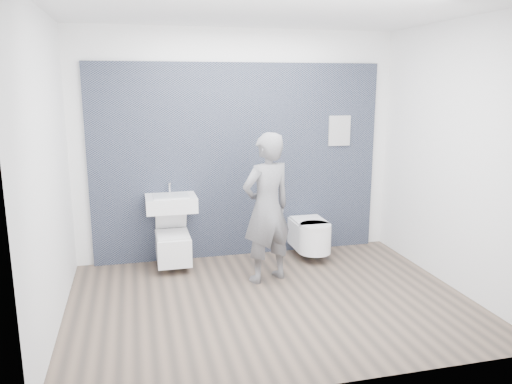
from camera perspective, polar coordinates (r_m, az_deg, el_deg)
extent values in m
plane|color=brown|center=(5.18, 1.64, -12.29)|extent=(4.00, 4.00, 0.00)
plane|color=white|center=(6.21, -2.01, 5.34)|extent=(4.00, 0.00, 4.00)
plane|color=white|center=(3.37, 8.63, -0.77)|extent=(4.00, 0.00, 4.00)
plane|color=white|center=(4.65, -22.75, 2.01)|extent=(0.00, 3.00, 3.00)
plane|color=white|center=(5.64, 21.76, 3.75)|extent=(0.00, 3.00, 3.00)
plane|color=white|center=(4.75, 1.86, 20.12)|extent=(4.00, 4.00, 0.00)
cube|color=black|center=(6.50, -1.86, -7.03)|extent=(3.60, 0.06, 2.40)
cube|color=white|center=(5.93, -9.68, -1.28)|extent=(0.58, 0.44, 0.18)
cube|color=silver|center=(5.89, -9.70, -0.52)|extent=(0.41, 0.29, 0.03)
cylinder|color=silver|center=(6.05, -9.86, 0.55)|extent=(0.02, 0.02, 0.15)
cylinder|color=silver|center=(5.99, -9.84, 1.04)|extent=(0.02, 0.10, 0.02)
cylinder|color=silver|center=(6.15, -9.78, -2.17)|extent=(0.04, 0.04, 0.12)
cube|color=white|center=(6.01, -9.46, -6.31)|extent=(0.39, 0.56, 0.33)
cylinder|color=silver|center=(5.93, -9.47, -5.08)|extent=(0.28, 0.28, 0.03)
cube|color=white|center=(5.92, -9.48, -4.83)|extent=(0.37, 0.45, 0.02)
cube|color=white|center=(6.03, -9.68, -2.66)|extent=(0.37, 0.22, 0.36)
cube|color=silver|center=(6.29, -9.60, -6.66)|extent=(0.10, 0.06, 0.08)
cube|color=white|center=(6.39, 5.97, -4.77)|extent=(0.40, 0.47, 0.34)
cylinder|color=white|center=(6.18, 6.71, -5.39)|extent=(0.40, 0.40, 0.34)
cube|color=white|center=(6.31, 6.11, -3.27)|extent=(0.38, 0.45, 0.03)
cylinder|color=white|center=(6.11, 6.82, -3.81)|extent=(0.38, 0.38, 0.03)
cube|color=silver|center=(6.61, 5.34, -5.33)|extent=(0.11, 0.06, 0.08)
cube|color=silver|center=(6.84, 9.05, -6.20)|extent=(0.29, 0.03, 0.38)
imported|color=slate|center=(5.42, 1.25, -1.86)|extent=(0.70, 0.57, 1.65)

